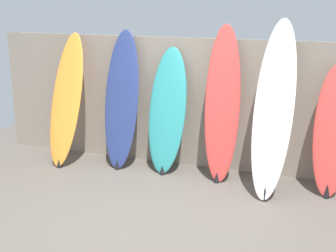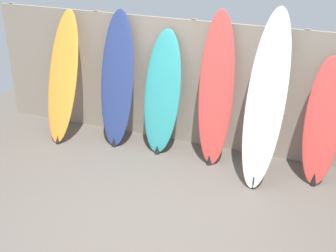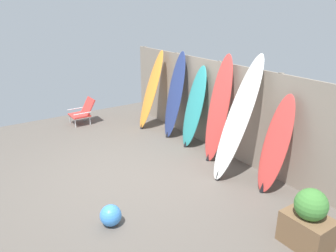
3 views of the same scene
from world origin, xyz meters
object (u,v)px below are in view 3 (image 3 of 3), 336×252
Objects in this scene: surfboard_orange_0 at (151,90)px; surfboard_teal_2 at (194,107)px; surfboard_white_4 at (238,119)px; beach_chair at (83,111)px; beach_ball at (111,215)px; surfboard_navy_1 at (175,96)px; surfboard_red_5 at (275,145)px; surfboard_red_3 at (218,110)px; planter_box at (308,221)px.

surfboard_orange_0 reaches higher than surfboard_teal_2.
beach_chair is (-4.06, -1.24, -0.71)m from surfboard_white_4.
surfboard_orange_0 reaches higher than beach_ball.
surfboard_white_4 is at bearing -4.98° from surfboard_navy_1.
beach_chair is at bearing -144.23° from surfboard_navy_1.
surfboard_white_4 reaches higher than surfboard_red_5.
beach_chair is at bearing -163.76° from surfboard_red_5.
surfboard_orange_0 is at bearing -176.99° from surfboard_red_3.
beach_chair is 4.33m from beach_ball.
beach_chair is 2.13× the size of beach_ball.
beach_ball is (4.17, -1.17, -0.17)m from beach_chair.
surfboard_orange_0 reaches higher than beach_chair.
beach_ball is (1.54, -2.61, -0.69)m from surfboard_teal_2.
beach_chair reaches higher than beach_ball.
surfboard_navy_1 is at bearing 179.78° from surfboard_red_3.
surfboard_red_3 reaches higher than planter_box.
surfboard_navy_1 is 1.43m from surfboard_red_3.
surfboard_red_3 reaches higher than surfboard_red_5.
planter_box is at bearing -7.64° from surfboard_orange_0.
surfboard_white_4 reaches higher than surfboard_red_3.
surfboard_white_4 reaches higher than planter_box.
surfboard_navy_1 is 3.49m from beach_ball.
surfboard_red_3 is at bearing 163.25° from planter_box.
surfboard_navy_1 reaches higher than surfboard_orange_0.
planter_box is (5.88, 0.66, 0.03)m from beach_chair.
surfboard_teal_2 is 2.16× the size of planter_box.
surfboard_navy_1 is 1.21× the size of surfboard_red_5.
planter_box is at bearing -32.57° from surfboard_red_5.
surfboard_navy_1 is 3.04× the size of beach_chair.
surfboard_red_3 is at bearing 23.84° from beach_chair.
surfboard_white_4 reaches higher than beach_ball.
beach_chair is at bearing -132.00° from surfboard_orange_0.
surfboard_red_3 is at bearing 165.18° from surfboard_white_4.
surfboard_white_4 is (0.67, -0.18, 0.04)m from surfboard_red_3.
surfboard_teal_2 is 0.84× the size of surfboard_red_3.
surfboard_red_5 is 2.01× the size of planter_box.
surfboard_teal_2 is 3.11m from beach_ball.
surfboard_red_3 reaches higher than surfboard_orange_0.
surfboard_navy_1 is 4.03m from planter_box.
beach_ball is at bearing -59.52° from surfboard_teal_2.
beach_chair is at bearing 164.36° from beach_ball.
surfboard_orange_0 is 2.90m from surfboard_white_4.
surfboard_navy_1 is 0.91× the size of surfboard_white_4.
surfboard_orange_0 reaches higher than planter_box.
planter_box is at bearing -13.54° from surfboard_teal_2.
surfboard_red_5 is at bearing 77.10° from beach_ball.
surfboard_teal_2 is 1.46m from surfboard_white_4.
beach_ball is (-1.71, -1.83, -0.21)m from planter_box.
beach_ball is (-0.58, -2.55, -0.62)m from surfboard_red_5.
surfboard_red_3 is at bearing 106.73° from beach_ball.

